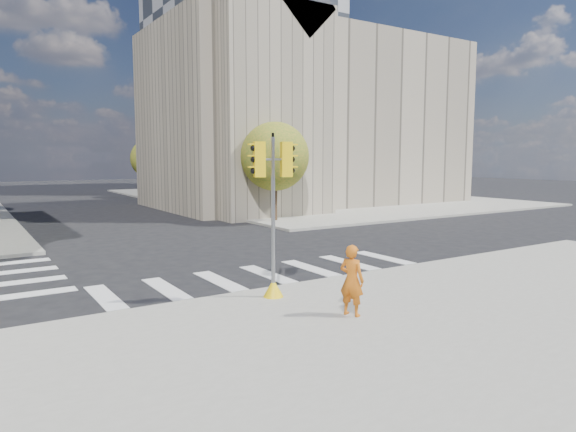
{
  "coord_description": "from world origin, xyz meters",
  "views": [
    {
      "loc": [
        -8.83,
        -16.94,
        4.0
      ],
      "look_at": [
        0.13,
        -2.97,
        2.1
      ],
      "focal_mm": 32.0,
      "sensor_mm": 36.0,
      "label": 1
    }
  ],
  "objects_px": {
    "photographer": "(352,280)",
    "lamp_near": "(251,149)",
    "lamp_far": "(177,151)",
    "traffic_signal": "(273,229)"
  },
  "relations": [
    {
      "from": "traffic_signal",
      "to": "photographer",
      "type": "height_order",
      "value": "traffic_signal"
    },
    {
      "from": "lamp_near",
      "to": "traffic_signal",
      "type": "xyz_separation_m",
      "value": [
        -9.66,
        -19.02,
        -2.52
      ]
    },
    {
      "from": "lamp_near",
      "to": "photographer",
      "type": "relative_size",
      "value": 4.62
    },
    {
      "from": "photographer",
      "to": "lamp_near",
      "type": "bearing_deg",
      "value": -44.44
    },
    {
      "from": "lamp_near",
      "to": "photographer",
      "type": "distance_m",
      "value": 23.54
    },
    {
      "from": "traffic_signal",
      "to": "photographer",
      "type": "xyz_separation_m",
      "value": [
        0.74,
        -2.48,
        -1.03
      ]
    },
    {
      "from": "lamp_far",
      "to": "traffic_signal",
      "type": "distance_m",
      "value": 34.49
    },
    {
      "from": "lamp_near",
      "to": "lamp_far",
      "type": "distance_m",
      "value": 14.0
    },
    {
      "from": "lamp_far",
      "to": "photographer",
      "type": "bearing_deg",
      "value": -104.12
    },
    {
      "from": "lamp_far",
      "to": "photographer",
      "type": "relative_size",
      "value": 4.62
    }
  ]
}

